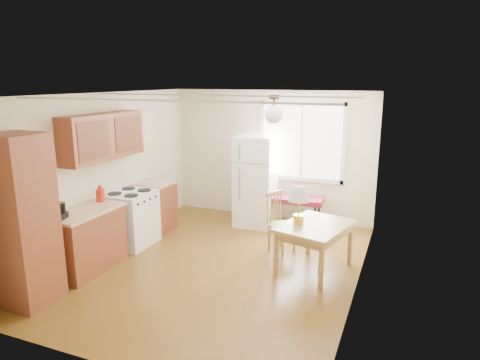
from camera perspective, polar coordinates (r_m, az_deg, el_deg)
The scene contains 11 objects.
room_shell at distance 6.11m, azimuth -3.05°, elevation -0.46°, with size 4.60×5.60×2.62m.
kitchen_run at distance 6.62m, azimuth -19.02°, elevation -3.76°, with size 0.65×3.40×2.20m.
window_unit at distance 8.15m, azimuth 8.22°, elevation 5.07°, with size 1.64×0.05×1.51m.
pendant_light at distance 6.07m, azimuth 4.54°, elevation 8.87°, with size 0.26×0.26×0.40m.
refrigerator at distance 7.97m, azimuth 2.10°, elevation -0.13°, with size 0.73×0.75×1.70m.
bench at distance 8.01m, azimuth 6.63°, elevation -2.65°, with size 1.26×0.53×0.57m.
dining_table at distance 6.22m, azimuth 9.96°, elevation -6.75°, with size 1.08×1.28×0.69m.
chair at distance 6.88m, azimuth 5.07°, elevation -5.01°, with size 0.47×0.46×0.95m.
table_lamp at distance 6.09m, azimuth 7.90°, elevation -2.20°, with size 0.31×0.31×0.54m.
coffee_maker at distance 6.10m, azimuth -23.38°, elevation -3.64°, with size 0.25×0.29×0.38m.
kettle at distance 6.78m, azimuth -18.11°, elevation -1.87°, with size 0.13×0.13×0.26m.
Camera 1 is at (2.53, -5.36, 2.71)m, focal length 32.00 mm.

